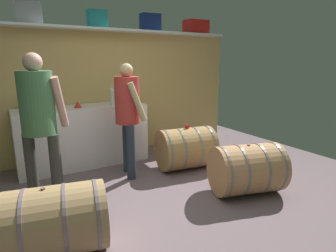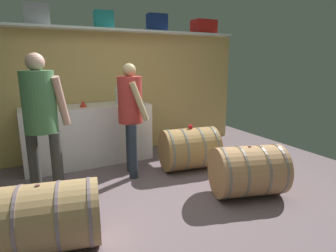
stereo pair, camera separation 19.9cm
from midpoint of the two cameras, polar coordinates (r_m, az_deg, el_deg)
ground_plane at (r=3.62m, az=-3.24°, el=-12.92°), size 6.34×7.70×0.02m
back_wall_panel at (r=4.88m, az=-11.59°, el=6.18°), size 5.14×0.10×2.02m
high_shelf_board at (r=4.73m, az=-11.66°, el=18.45°), size 4.73×0.40×0.03m
toolcase_grey at (r=4.57m, az=-23.83°, el=19.87°), size 0.34×0.19×0.29m
toolcase_teal at (r=4.75m, az=-11.61°, el=20.23°), size 0.29×0.22×0.26m
toolcase_navy at (r=5.08m, az=-1.04°, el=20.09°), size 0.34×0.21×0.28m
toolcase_red at (r=5.56m, az=8.28°, el=19.15°), size 0.41×0.29×0.24m
work_cabinet at (r=4.55m, az=-14.43°, el=-1.66°), size 1.89×0.61×0.90m
wine_bottle_clear at (r=4.45m, az=-8.91°, el=6.03°), size 0.06×0.06×0.31m
wine_bottle_green at (r=4.48m, az=-24.22°, el=5.03°), size 0.08×0.08×0.30m
wine_glass at (r=4.73m, az=-5.45°, el=6.19°), size 0.09×0.09×0.16m
red_funnel at (r=4.35m, az=-15.47°, el=4.35°), size 0.11×0.11×0.10m
wine_barrel_near at (r=4.21m, az=5.66°, el=-4.54°), size 0.88×0.72×0.62m
wine_barrel_far at (r=2.66m, az=-22.10°, el=-16.81°), size 1.04×0.76×0.60m
wine_barrel_flank at (r=3.55m, az=17.39°, el=-8.61°), size 0.94×0.80×0.61m
tasting_cup at (r=4.13m, az=5.93°, el=-0.16°), size 0.06×0.06×0.04m
winemaker_pouring at (r=3.35m, az=-22.72°, el=2.42°), size 0.51×0.49×1.66m
visitor_tasting at (r=3.84m, az=-6.06°, el=3.57°), size 0.40×0.49×1.54m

